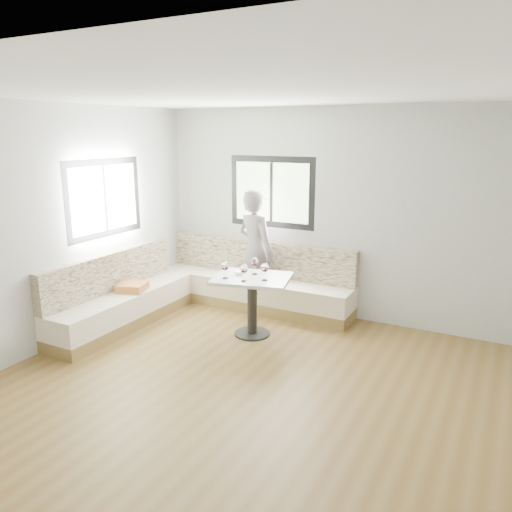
% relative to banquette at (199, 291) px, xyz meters
% --- Properties ---
extents(room, '(5.01, 5.01, 2.81)m').
position_rel_banquette_xyz_m(room, '(1.51, -1.55, 1.08)').
color(room, brown).
rests_on(room, ground).
extents(banquette, '(2.90, 2.80, 0.95)m').
position_rel_banquette_xyz_m(banquette, '(0.00, 0.00, 0.00)').
color(banquette, brown).
rests_on(banquette, ground).
extents(table, '(1.06, 0.91, 0.75)m').
position_rel_banquette_xyz_m(table, '(0.99, -0.28, 0.23)').
color(table, black).
rests_on(table, ground).
extents(person, '(0.74, 0.61, 1.73)m').
position_rel_banquette_xyz_m(person, '(0.63, 0.49, 0.53)').
color(person, slate).
rests_on(person, ground).
extents(olive_ramekin, '(0.11, 0.11, 0.04)m').
position_rel_banquette_xyz_m(olive_ramekin, '(0.80, -0.27, 0.44)').
color(olive_ramekin, white).
rests_on(olive_ramekin, table).
extents(wine_glass_a, '(0.10, 0.10, 0.22)m').
position_rel_banquette_xyz_m(wine_glass_a, '(0.73, -0.50, 0.57)').
color(wine_glass_a, white).
rests_on(wine_glass_a, table).
extents(wine_glass_b, '(0.10, 0.10, 0.22)m').
position_rel_banquette_xyz_m(wine_glass_b, '(1.00, -0.50, 0.57)').
color(wine_glass_b, white).
rests_on(wine_glass_b, table).
extents(wine_glass_c, '(0.10, 0.10, 0.22)m').
position_rel_banquette_xyz_m(wine_glass_c, '(1.19, -0.34, 0.57)').
color(wine_glass_c, white).
rests_on(wine_glass_c, table).
extents(wine_glass_d, '(0.10, 0.10, 0.22)m').
position_rel_banquette_xyz_m(wine_glass_d, '(0.96, -0.17, 0.57)').
color(wine_glass_d, white).
rests_on(wine_glass_d, table).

